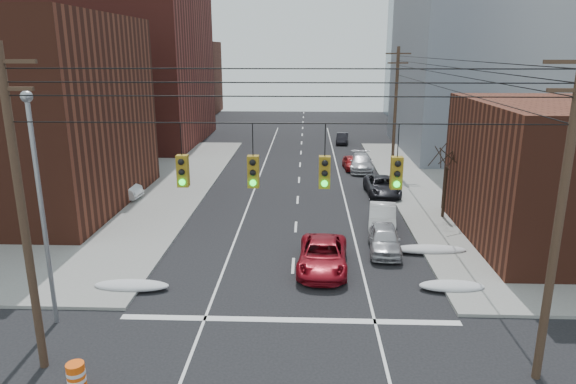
# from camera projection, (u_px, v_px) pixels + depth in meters

# --- Properties ---
(building_brick_tall) EXTENTS (24.00, 20.00, 30.00)m
(building_brick_tall) POSITION_uv_depth(u_px,v_px,m) (90.00, 10.00, 57.88)
(building_brick_tall) COLOR maroon
(building_brick_tall) RESTS_ON ground
(building_brick_far) EXTENTS (22.00, 18.00, 12.00)m
(building_brick_far) POSITION_uv_depth(u_px,v_px,m) (148.00, 79.00, 85.40)
(building_brick_far) COLOR #4F2317
(building_brick_far) RESTS_ON ground
(building_office) EXTENTS (22.00, 20.00, 25.00)m
(building_office) POSITION_uv_depth(u_px,v_px,m) (514.00, 32.00, 53.04)
(building_office) COLOR gray
(building_office) RESTS_ON ground
(building_glass) EXTENTS (20.00, 18.00, 22.00)m
(building_glass) POSITION_uv_depth(u_px,v_px,m) (461.00, 48.00, 78.40)
(building_glass) COLOR gray
(building_glass) RESTS_ON ground
(utility_pole_left) EXTENTS (2.20, 0.28, 11.00)m
(utility_pole_left) POSITION_uv_depth(u_px,v_px,m) (22.00, 209.00, 16.48)
(utility_pole_left) COLOR #473323
(utility_pole_left) RESTS_ON ground
(utility_pole_right) EXTENTS (2.20, 0.28, 11.00)m
(utility_pole_right) POSITION_uv_depth(u_px,v_px,m) (560.00, 216.00, 15.86)
(utility_pole_right) COLOR #473323
(utility_pole_right) RESTS_ON ground
(utility_pole_far) EXTENTS (2.20, 0.28, 11.00)m
(utility_pole_far) POSITION_uv_depth(u_px,v_px,m) (395.00, 107.00, 45.70)
(utility_pole_far) COLOR #473323
(utility_pole_far) RESTS_ON ground
(traffic_signals) EXTENTS (17.00, 0.42, 2.02)m
(traffic_signals) POSITION_uv_depth(u_px,v_px,m) (289.00, 170.00, 15.77)
(traffic_signals) COLOR black
(traffic_signals) RESTS_ON ground
(street_light) EXTENTS (0.44, 0.44, 9.32)m
(street_light) POSITION_uv_depth(u_px,v_px,m) (39.00, 191.00, 19.47)
(street_light) COLOR gray
(street_light) RESTS_ON ground
(bare_tree) EXTENTS (2.09, 2.20, 4.93)m
(bare_tree) POSITION_uv_depth(u_px,v_px,m) (445.00, 185.00, 33.12)
(bare_tree) COLOR black
(bare_tree) RESTS_ON ground
(snow_nw) EXTENTS (3.50, 1.08, 0.42)m
(snow_nw) POSITION_uv_depth(u_px,v_px,m) (132.00, 285.00, 23.71)
(snow_nw) COLOR silver
(snow_nw) RESTS_ON ground
(snow_ne) EXTENTS (3.00, 1.08, 0.42)m
(snow_ne) POSITION_uv_depth(u_px,v_px,m) (452.00, 286.00, 23.66)
(snow_ne) COLOR silver
(snow_ne) RESTS_ON ground
(snow_east_far) EXTENTS (4.00, 1.08, 0.42)m
(snow_east_far) POSITION_uv_depth(u_px,v_px,m) (429.00, 249.00, 27.99)
(snow_east_far) COLOR silver
(snow_east_far) RESTS_ON ground
(red_pickup) EXTENTS (2.72, 5.38, 1.46)m
(red_pickup) POSITION_uv_depth(u_px,v_px,m) (323.00, 256.00, 25.80)
(red_pickup) COLOR maroon
(red_pickup) RESTS_ON ground
(parked_car_a) EXTENTS (2.01, 4.34, 1.44)m
(parked_car_a) POSITION_uv_depth(u_px,v_px,m) (385.00, 239.00, 28.07)
(parked_car_a) COLOR #B2B2B7
(parked_car_a) RESTS_ON ground
(parked_car_b) EXTENTS (2.20, 4.75, 1.51)m
(parked_car_b) POSITION_uv_depth(u_px,v_px,m) (382.00, 217.00, 31.61)
(parked_car_b) COLOR silver
(parked_car_b) RESTS_ON ground
(parked_car_c) EXTENTS (2.48, 5.11, 1.40)m
(parked_car_c) POSITION_uv_depth(u_px,v_px,m) (382.00, 186.00, 38.99)
(parked_car_c) COLOR black
(parked_car_c) RESTS_ON ground
(parked_car_d) EXTENTS (2.36, 5.21, 1.48)m
(parked_car_d) POSITION_uv_depth(u_px,v_px,m) (361.00, 163.00, 46.95)
(parked_car_d) COLOR #B3B3B8
(parked_car_d) RESTS_ON ground
(parked_car_e) EXTENTS (1.68, 3.71, 1.23)m
(parked_car_e) POSITION_uv_depth(u_px,v_px,m) (352.00, 163.00, 47.51)
(parked_car_e) COLOR maroon
(parked_car_e) RESTS_ON ground
(parked_car_f) EXTENTS (1.70, 3.84, 1.23)m
(parked_car_f) POSITION_uv_depth(u_px,v_px,m) (342.00, 138.00, 60.52)
(parked_car_f) COLOR black
(parked_car_f) RESTS_ON ground
(lot_car_a) EXTENTS (4.92, 2.07, 1.58)m
(lot_car_a) POSITION_uv_depth(u_px,v_px,m) (108.00, 189.00, 37.41)
(lot_car_a) COLOR silver
(lot_car_a) RESTS_ON sidewalk_nw
(lot_car_b) EXTENTS (5.22, 2.98, 1.37)m
(lot_car_b) POSITION_uv_depth(u_px,v_px,m) (89.00, 190.00, 37.50)
(lot_car_b) COLOR #B1B1B6
(lot_car_b) RESTS_ON sidewalk_nw
(lot_car_c) EXTENTS (5.48, 3.01, 1.50)m
(lot_car_c) POSITION_uv_depth(u_px,v_px,m) (48.00, 183.00, 39.04)
(lot_car_c) COLOR black
(lot_car_c) RESTS_ON sidewalk_nw
(lot_car_d) EXTENTS (4.51, 2.69, 1.44)m
(lot_car_d) POSITION_uv_depth(u_px,v_px,m) (58.00, 189.00, 37.55)
(lot_car_d) COLOR silver
(lot_car_d) RESTS_ON sidewalk_nw
(construction_barrel) EXTENTS (0.77, 0.77, 1.05)m
(construction_barrel) POSITION_uv_depth(u_px,v_px,m) (76.00, 378.00, 16.53)
(construction_barrel) COLOR #FF580D
(construction_barrel) RESTS_ON ground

